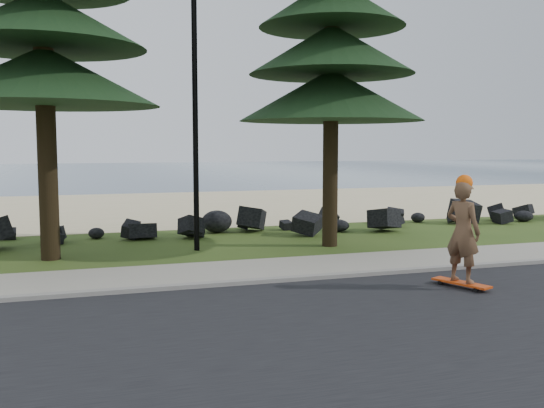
% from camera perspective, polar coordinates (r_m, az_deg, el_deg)
% --- Properties ---
extents(ground, '(160.00, 160.00, 0.00)m').
position_cam_1_polar(ground, '(12.54, -4.40, -6.77)').
color(ground, '#304A17').
rests_on(ground, ground).
extents(road, '(160.00, 7.00, 0.02)m').
position_cam_1_polar(road, '(8.37, 2.82, -13.03)').
color(road, black).
rests_on(road, ground).
extents(kerb, '(160.00, 0.20, 0.10)m').
position_cam_1_polar(kerb, '(11.68, -3.39, -7.44)').
color(kerb, gray).
rests_on(kerb, ground).
extents(sidewalk, '(160.00, 2.00, 0.08)m').
position_cam_1_polar(sidewalk, '(12.72, -4.61, -6.41)').
color(sidewalk, gray).
rests_on(sidewalk, ground).
extents(beach_sand, '(160.00, 15.00, 0.01)m').
position_cam_1_polar(beach_sand, '(26.71, -11.51, -0.26)').
color(beach_sand, '#CEC189').
rests_on(beach_sand, ground).
extents(ocean, '(160.00, 58.00, 0.01)m').
position_cam_1_polar(ocean, '(63.05, -15.03, 2.98)').
color(ocean, '#354E65').
rests_on(ocean, ground).
extents(seawall_boulders, '(60.00, 2.40, 1.10)m').
position_cam_1_polar(seawall_boulders, '(17.95, -8.48, -3.05)').
color(seawall_boulders, black).
rests_on(seawall_boulders, ground).
extents(lamp_post, '(0.25, 0.14, 8.14)m').
position_cam_1_polar(lamp_post, '(15.45, -7.27, 10.95)').
color(lamp_post, black).
rests_on(lamp_post, ground).
extents(skateboarder, '(0.68, 1.16, 2.12)m').
position_cam_1_polar(skateboarder, '(11.78, 17.51, -2.56)').
color(skateboarder, '#C83B0B').
rests_on(skateboarder, ground).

